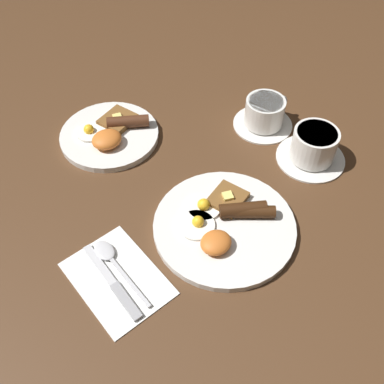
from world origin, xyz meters
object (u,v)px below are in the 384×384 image
object	(u,v)px
teacup_near	(313,147)
breakfast_plate_near	(225,224)
breakfast_plate_far	(110,134)
knife	(114,285)
teacup_far	(264,114)
spoon	(110,257)

from	to	relation	value
teacup_near	breakfast_plate_near	bearing A→B (deg)	-171.16
breakfast_plate_far	knife	size ratio (longest dim) A/B	1.25
breakfast_plate_near	teacup_far	size ratio (longest dim) A/B	1.97
teacup_far	spoon	xyz separation A→B (m)	(-0.48, -0.13, -0.03)
teacup_far	breakfast_plate_near	bearing A→B (deg)	-143.97
knife	spoon	xyz separation A→B (m)	(0.02, 0.05, 0.00)
knife	spoon	distance (m)	0.06
teacup_near	teacup_far	distance (m)	0.15
breakfast_plate_far	knife	xyz separation A→B (m)	(-0.18, -0.35, -0.01)
teacup_near	knife	size ratio (longest dim) A/B	0.84
teacup_near	teacup_far	size ratio (longest dim) A/B	1.08
breakfast_plate_near	teacup_near	bearing A→B (deg)	8.84
breakfast_plate_near	teacup_near	size ratio (longest dim) A/B	1.82
teacup_near	knife	bearing A→B (deg)	-176.17
teacup_near	knife	distance (m)	0.52
knife	teacup_far	bearing A→B (deg)	-72.63
knife	spoon	bearing A→B (deg)	-22.60
breakfast_plate_far	teacup_far	xyz separation A→B (m)	(0.32, -0.17, 0.02)
breakfast_plate_near	spoon	world-z (taller)	breakfast_plate_near
breakfast_plate_far	spoon	xyz separation A→B (m)	(-0.16, -0.30, -0.00)
teacup_near	spoon	world-z (taller)	teacup_near
breakfast_plate_far	spoon	world-z (taller)	breakfast_plate_far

